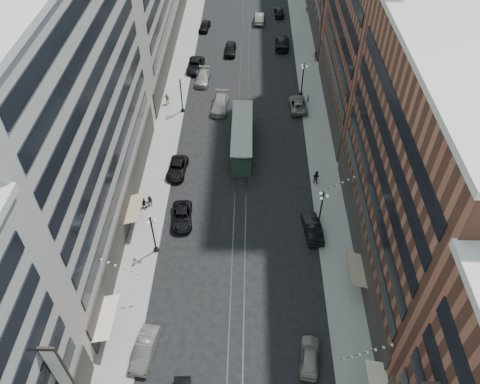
# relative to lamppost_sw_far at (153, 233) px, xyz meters

# --- Properties ---
(ground) EXTENTS (220.00, 220.00, 0.00)m
(ground) POSITION_rel_lamppost_sw_far_xyz_m (9.20, 32.00, -3.10)
(ground) COLOR black
(ground) RESTS_ON ground
(sidewalk_west) EXTENTS (4.00, 180.00, 0.15)m
(sidewalk_west) POSITION_rel_lamppost_sw_far_xyz_m (-1.80, 42.00, -3.02)
(sidewalk_west) COLOR gray
(sidewalk_west) RESTS_ON ground
(sidewalk_east) EXTENTS (4.00, 180.00, 0.15)m
(sidewalk_east) POSITION_rel_lamppost_sw_far_xyz_m (20.20, 42.00, -3.02)
(sidewalk_east) COLOR gray
(sidewalk_east) RESTS_ON ground
(rail_west) EXTENTS (0.12, 180.00, 0.02)m
(rail_west) POSITION_rel_lamppost_sw_far_xyz_m (8.50, 42.00, -3.09)
(rail_west) COLOR #2D2D33
(rail_west) RESTS_ON ground
(rail_east) EXTENTS (0.12, 180.00, 0.02)m
(rail_east) POSITION_rel_lamppost_sw_far_xyz_m (9.90, 42.00, -3.09)
(rail_east) COLOR #2D2D33
(rail_east) RESTS_ON ground
(building_west_mid) EXTENTS (8.00, 36.00, 28.00)m
(building_west_mid) POSITION_rel_lamppost_sw_far_xyz_m (-7.80, 5.00, 10.90)
(building_west_mid) COLOR #9E988C
(building_west_mid) RESTS_ON ground
(building_east_mid) EXTENTS (8.00, 30.00, 24.00)m
(building_east_mid) POSITION_rel_lamppost_sw_far_xyz_m (26.20, -0.00, 8.90)
(building_east_mid) COLOR brown
(building_east_mid) RESTS_ON ground
(lamppost_sw_far) EXTENTS (1.03, 1.14, 5.52)m
(lamppost_sw_far) POSITION_rel_lamppost_sw_far_xyz_m (0.00, 0.00, 0.00)
(lamppost_sw_far) COLOR black
(lamppost_sw_far) RESTS_ON sidewalk_west
(lamppost_sw_mid) EXTENTS (1.03, 1.14, 5.52)m
(lamppost_sw_mid) POSITION_rel_lamppost_sw_far_xyz_m (0.00, 27.00, 0.00)
(lamppost_sw_mid) COLOR black
(lamppost_sw_mid) RESTS_ON sidewalk_west
(lamppost_se_far) EXTENTS (1.03, 1.14, 5.52)m
(lamppost_se_far) POSITION_rel_lamppost_sw_far_xyz_m (18.40, 4.00, 0.00)
(lamppost_se_far) COLOR black
(lamppost_se_far) RESTS_ON sidewalk_east
(lamppost_se_mid) EXTENTS (1.03, 1.14, 5.52)m
(lamppost_se_mid) POSITION_rel_lamppost_sw_far_xyz_m (18.40, 32.00, 0.00)
(lamppost_se_mid) COLOR black
(lamppost_se_mid) RESTS_ON sidewalk_east
(streetcar) EXTENTS (2.81, 12.67, 3.51)m
(streetcar) POSITION_rel_lamppost_sw_far_xyz_m (9.20, 18.69, -1.48)
(streetcar) COLOR #24382B
(streetcar) RESTS_ON ground
(car_1) EXTENTS (2.31, 5.01, 1.59)m
(car_1) POSITION_rel_lamppost_sw_far_xyz_m (0.80, -12.09, -2.30)
(car_1) COLOR slate
(car_1) RESTS_ON ground
(car_2) EXTENTS (2.76, 5.21, 1.40)m
(car_2) POSITION_rel_lamppost_sw_far_xyz_m (2.40, 4.66, -2.40)
(car_2) COLOR black
(car_2) RESTS_ON ground
(car_4) EXTENTS (2.34, 4.60, 1.50)m
(car_4) POSITION_rel_lamppost_sw_far_xyz_m (16.00, -12.41, -2.35)
(car_4) COLOR gray
(car_4) RESTS_ON ground
(pedestrian_2) EXTENTS (0.82, 0.59, 1.52)m
(pedestrian_2) POSITION_rel_lamppost_sw_far_xyz_m (-1.73, 6.92, -2.18)
(pedestrian_2) COLOR black
(pedestrian_2) RESTS_ON sidewalk_west
(car_7) EXTENTS (2.72, 5.20, 1.40)m
(car_7) POSITION_rel_lamppost_sw_far_xyz_m (0.80, 13.19, -2.40)
(car_7) COLOR black
(car_7) RESTS_ON ground
(car_8) EXTENTS (2.44, 5.42, 1.54)m
(car_8) POSITION_rel_lamppost_sw_far_xyz_m (2.40, 35.79, -2.32)
(car_8) COLOR gray
(car_8) RESTS_ON ground
(car_9) EXTENTS (2.35, 4.61, 1.50)m
(car_9) POSITION_rel_lamppost_sw_far_xyz_m (1.24, 54.93, -2.35)
(car_9) COLOR black
(car_9) RESTS_ON ground
(car_10) EXTENTS (2.37, 5.24, 1.67)m
(car_10) POSITION_rel_lamppost_sw_far_xyz_m (17.60, 3.09, -2.26)
(car_10) COLOR black
(car_10) RESTS_ON ground
(car_11) EXTENTS (2.87, 5.63, 1.52)m
(car_11) POSITION_rel_lamppost_sw_far_xyz_m (17.60, 28.33, -2.34)
(car_11) COLOR slate
(car_11) RESTS_ON ground
(car_12) EXTENTS (2.77, 6.14, 1.75)m
(car_12) POSITION_rel_lamppost_sw_far_xyz_m (16.00, 48.11, -2.22)
(car_12) COLOR black
(car_12) RESTS_ON ground
(car_13) EXTENTS (2.11, 4.96, 1.67)m
(car_13) POSITION_rel_lamppost_sw_far_xyz_m (6.59, 45.59, -2.26)
(car_13) COLOR black
(car_13) RESTS_ON ground
(car_14) EXTENTS (1.96, 5.14, 1.67)m
(car_14) POSITION_rel_lamppost_sw_far_xyz_m (11.93, 58.48, -2.26)
(car_14) COLOR slate
(car_14) RESTS_ON ground
(pedestrian_5) EXTENTS (1.47, 0.65, 1.53)m
(pedestrian_5) POSITION_rel_lamppost_sw_far_xyz_m (-2.47, 6.63, -2.18)
(pedestrian_5) COLOR black
(pedestrian_5) RESTS_ON sidewalk_west
(pedestrian_6) EXTENTS (1.18, 0.85, 1.84)m
(pedestrian_6) POSITION_rel_lamppost_sw_far_xyz_m (-2.55, 28.94, -2.03)
(pedestrian_6) COLOR #AA9F8C
(pedestrian_6) RESTS_ON sidewalk_west
(pedestrian_7) EXTENTS (1.05, 0.93, 1.90)m
(pedestrian_7) POSITION_rel_lamppost_sw_far_xyz_m (18.76, 11.49, -1.99)
(pedestrian_7) COLOR black
(pedestrian_7) RESTS_ON sidewalk_east
(pedestrian_8) EXTENTS (0.65, 0.61, 1.50)m
(pedestrian_8) POSITION_rel_lamppost_sw_far_xyz_m (19.30, 29.97, -2.20)
(pedestrian_8) COLOR #9F9283
(pedestrian_8) RESTS_ON sidewalk_east
(pedestrian_9) EXTENTS (1.25, 0.85, 1.79)m
(pedestrian_9) POSITION_rel_lamppost_sw_far_xyz_m (21.70, 42.92, -2.05)
(pedestrian_9) COLOR black
(pedestrian_9) RESTS_ON sidewalk_east
(car_extra_0) EXTENTS (2.93, 5.82, 1.58)m
(car_extra_0) POSITION_rel_lamppost_sw_far_xyz_m (0.80, 39.70, -2.31)
(car_extra_0) COLOR black
(car_extra_0) RESTS_ON ground
(car_extra_1) EXTENTS (2.81, 6.10, 1.73)m
(car_extra_1) POSITION_rel_lamppost_sw_far_xyz_m (5.66, 28.02, -2.23)
(car_extra_1) COLOR gray
(car_extra_1) RESTS_ON ground
(car_extra_2) EXTENTS (1.98, 4.64, 1.56)m
(car_extra_2) POSITION_rel_lamppost_sw_far_xyz_m (16.00, 61.72, -2.31)
(car_extra_2) COLOR black
(car_extra_2) RESTS_ON ground
(pedestrian_extra_0) EXTENTS (0.88, 0.93, 1.51)m
(pedestrian_extra_0) POSITION_rel_lamppost_sw_far_xyz_m (21.67, 62.89, -2.19)
(pedestrian_extra_0) COLOR #ADA48F
(pedestrian_extra_0) RESTS_ON sidewalk_east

